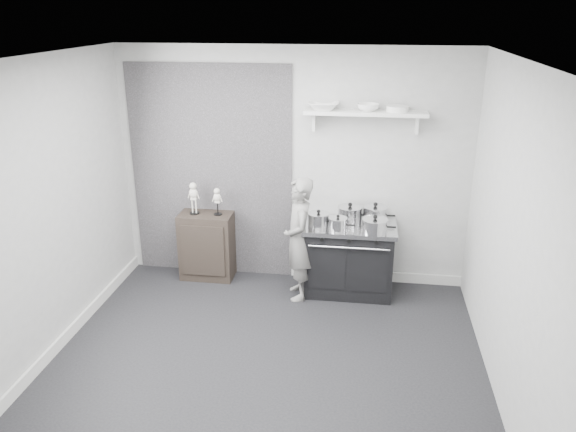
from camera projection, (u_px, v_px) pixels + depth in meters
The scene contains 16 objects.
ground at pixel (266, 360), 5.20m from camera, with size 4.00×4.00×0.00m, color black.
room_shell at pixel (256, 186), 4.77m from camera, with size 4.02×3.62×2.71m.
wall_shelf at pixel (365, 114), 5.94m from camera, with size 1.30×0.26×0.24m.
stove at pixel (349, 258), 6.33m from camera, with size 1.02×0.64×0.81m.
side_cabinet at pixel (207, 246), 6.68m from camera, with size 0.62×0.36×0.80m, color black.
child at pixel (299, 239), 6.11m from camera, with size 0.51×0.33×1.39m, color slate.
pot_front_left at pixel (319, 220), 6.10m from camera, with size 0.32×0.23×0.20m.
pot_back_left at pixel (350, 213), 6.28m from camera, with size 0.36×0.28×0.21m.
pot_back_right at pixel (375, 214), 6.24m from camera, with size 0.36×0.27×0.23m.
pot_front_right at pixel (375, 226), 5.96m from camera, with size 0.36×0.28×0.20m.
pot_front_center at pixel (338, 224), 6.02m from camera, with size 0.29×0.20×0.17m.
skeleton_full at pixel (194, 196), 6.48m from camera, with size 0.12×0.08×0.43m, color beige, non-canonical shape.
skeleton_torso at pixel (217, 200), 6.45m from camera, with size 0.10×0.07×0.37m, color beige, non-canonical shape.
bowl_large at pixel (324, 106), 5.97m from camera, with size 0.34×0.34×0.08m, color white.
bowl_small at pixel (368, 107), 5.91m from camera, with size 0.24×0.24×0.07m, color white.
plate_stack at pixel (397, 109), 5.87m from camera, with size 0.24×0.24×0.06m, color white.
Camera 1 is at (0.83, -4.32, 3.07)m, focal length 35.00 mm.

